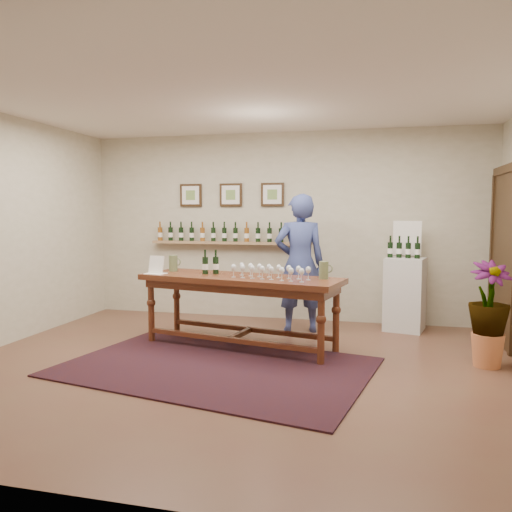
% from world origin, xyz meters
% --- Properties ---
extents(ground, '(6.00, 6.00, 0.00)m').
position_xyz_m(ground, '(0.00, 0.00, 0.00)').
color(ground, brown).
rests_on(ground, ground).
extents(room_shell, '(6.00, 6.00, 6.00)m').
position_xyz_m(room_shell, '(2.11, 1.86, 1.12)').
color(room_shell, beige).
rests_on(room_shell, ground).
extents(rug, '(3.43, 2.61, 0.02)m').
position_xyz_m(rug, '(-0.22, -0.06, 0.01)').
color(rug, '#49160D').
rests_on(rug, ground).
extents(tasting_table, '(2.53, 1.26, 0.86)m').
position_xyz_m(tasting_table, '(-0.19, 0.77, 0.73)').
color(tasting_table, '#4F2C13').
rests_on(tasting_table, ground).
extents(table_glasses, '(1.18, 0.56, 0.16)m').
position_xyz_m(table_glasses, '(0.21, 0.65, 0.94)').
color(table_glasses, silver).
rests_on(table_glasses, tasting_table).
extents(table_bottles, '(0.28, 0.21, 0.27)m').
position_xyz_m(table_bottles, '(-0.60, 0.89, 0.99)').
color(table_bottles, black).
rests_on(table_bottles, tasting_table).
extents(pitcher_left, '(0.15, 0.15, 0.21)m').
position_xyz_m(pitcher_left, '(-1.16, 1.05, 0.96)').
color(pitcher_left, '#5B6941').
rests_on(pitcher_left, tasting_table).
extents(pitcher_right, '(0.15, 0.15, 0.20)m').
position_xyz_m(pitcher_right, '(0.80, 0.76, 0.96)').
color(pitcher_right, '#5B6941').
rests_on(pitcher_right, tasting_table).
extents(menu_card, '(0.27, 0.22, 0.22)m').
position_xyz_m(menu_card, '(-1.26, 0.77, 0.97)').
color(menu_card, white).
rests_on(menu_card, tasting_table).
extents(display_pedestal, '(0.60, 0.60, 1.00)m').
position_xyz_m(display_pedestal, '(1.77, 2.15, 0.50)').
color(display_pedestal, silver).
rests_on(display_pedestal, ground).
extents(pedestal_bottles, '(0.32, 0.15, 0.31)m').
position_xyz_m(pedestal_bottles, '(1.74, 2.12, 1.15)').
color(pedestal_bottles, black).
rests_on(pedestal_bottles, display_pedestal).
extents(info_sign, '(0.38, 0.10, 0.52)m').
position_xyz_m(info_sign, '(1.79, 2.28, 1.26)').
color(info_sign, white).
rests_on(info_sign, display_pedestal).
extents(potted_plant, '(0.63, 0.63, 0.96)m').
position_xyz_m(potted_plant, '(2.53, 0.64, 0.56)').
color(potted_plant, '#C87142').
rests_on(potted_plant, ground).
extents(person, '(0.77, 0.61, 1.86)m').
position_xyz_m(person, '(0.38, 1.73, 0.93)').
color(person, navy).
rests_on(person, ground).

